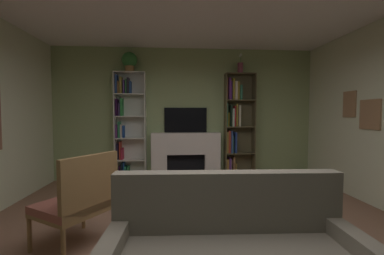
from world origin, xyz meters
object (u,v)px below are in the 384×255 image
at_px(bookshelf_left, 127,127).
at_px(bookshelf_right, 235,127).
at_px(tv, 186,120).
at_px(armchair, 79,200).
at_px(potted_plant, 130,61).
at_px(vase_with_flowers, 240,67).
at_px(fireplace, 186,155).

relative_size(bookshelf_left, bookshelf_right, 1.00).
height_order(tv, armchair, tv).
xyz_separation_m(potted_plant, vase_with_flowers, (2.33, 0.00, -0.09)).
xyz_separation_m(tv, armchair, (-1.28, -2.81, -0.79)).
height_order(bookshelf_right, vase_with_flowers, vase_with_flowers).
distance_m(fireplace, bookshelf_left, 1.38).
bearing_deg(potted_plant, tv, 5.88).
bearing_deg(armchair, bookshelf_left, 89.24).
xyz_separation_m(bookshelf_left, vase_with_flowers, (2.41, -0.05, 1.29)).
xyz_separation_m(bookshelf_right, armchair, (-2.36, -2.74, -0.64)).
height_order(vase_with_flowers, armchair, vase_with_flowers).
xyz_separation_m(tv, vase_with_flowers, (1.17, -0.12, 1.14)).
relative_size(tv, potted_plant, 2.25).
height_order(fireplace, armchair, fireplace).
xyz_separation_m(fireplace, bookshelf_left, (-1.24, 0.03, 0.60)).
distance_m(bookshelf_left, vase_with_flowers, 2.73).
height_order(bookshelf_right, potted_plant, potted_plant).
relative_size(tv, vase_with_flowers, 2.15).
height_order(tv, bookshelf_right, bookshelf_right).
bearing_deg(bookshelf_right, tv, 176.15).
distance_m(tv, bookshelf_left, 1.25).
xyz_separation_m(tv, bookshelf_left, (-1.24, -0.07, -0.15)).
bearing_deg(fireplace, bookshelf_left, 178.72).
distance_m(bookshelf_right, potted_plant, 2.63).
bearing_deg(vase_with_flowers, tv, 174.20).
height_order(fireplace, vase_with_flowers, vase_with_flowers).
distance_m(bookshelf_right, vase_with_flowers, 1.29).
height_order(fireplace, tv, tv).
relative_size(bookshelf_left, vase_with_flowers, 5.38).
bearing_deg(fireplace, potted_plant, -178.80).
bearing_deg(bookshelf_left, bookshelf_right, -0.12).
bearing_deg(bookshelf_left, armchair, -90.76).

